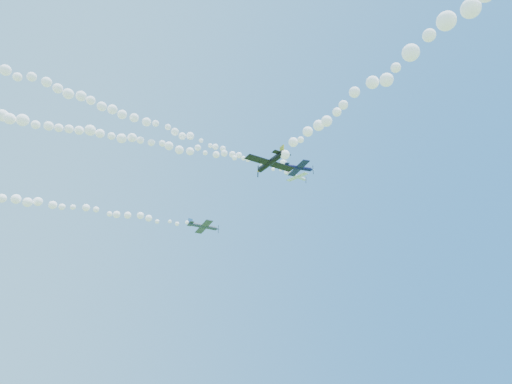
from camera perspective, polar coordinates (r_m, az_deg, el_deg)
plane_white at (r=109.22m, az=5.49°, el=2.08°), size 6.69×7.00×2.10m
smoke_trail_white at (r=90.16m, az=-12.68°, el=8.54°), size 72.36×4.78×2.86m
plane_navy at (r=96.97m, az=5.67°, el=3.25°), size 7.87×8.34×2.21m
smoke_trail_navy at (r=88.89m, az=-17.47°, el=6.94°), size 69.41×22.10×3.06m
plane_grey at (r=100.11m, az=-6.99°, el=-4.56°), size 7.76×8.23×2.59m
smoke_trail_grey at (r=95.97m, az=-30.22°, el=-0.68°), size 74.48×16.08×3.42m
plane_black at (r=60.87m, az=1.89°, el=3.97°), size 7.62×7.21×2.04m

